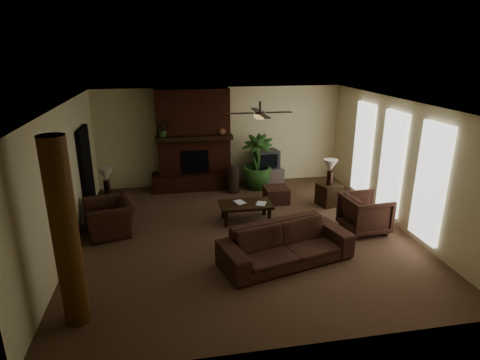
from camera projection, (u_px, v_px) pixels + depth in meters
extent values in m
plane|color=brown|center=(243.00, 234.00, 8.67)|extent=(7.00, 7.00, 0.00)
plane|color=silver|center=(244.00, 104.00, 7.78)|extent=(7.00, 7.00, 0.00)
plane|color=beige|center=(221.00, 137.00, 11.49)|extent=(7.00, 0.00, 7.00)
plane|color=beige|center=(296.00, 255.00, 4.96)|extent=(7.00, 0.00, 7.00)
plane|color=beige|center=(64.00, 182.00, 7.64)|extent=(0.00, 7.00, 7.00)
plane|color=beige|center=(399.00, 164.00, 8.82)|extent=(0.00, 7.00, 7.00)
cube|color=#441E12|center=(194.00, 140.00, 11.12)|extent=(2.00, 0.50, 2.80)
cube|color=#441E12|center=(195.00, 181.00, 11.40)|extent=(2.40, 0.70, 0.45)
cube|color=black|center=(195.00, 162.00, 11.07)|extent=(0.75, 0.04, 0.65)
cube|color=black|center=(194.00, 138.00, 10.83)|extent=(2.10, 0.28, 0.12)
cube|color=white|center=(363.00, 149.00, 10.32)|extent=(0.08, 0.85, 2.35)
cube|color=white|center=(392.00, 164.00, 9.01)|extent=(0.08, 0.85, 2.35)
cube|color=white|center=(430.00, 184.00, 7.70)|extent=(0.08, 0.85, 2.35)
cylinder|color=brown|center=(66.00, 235.00, 5.49)|extent=(0.36, 0.36, 2.80)
cube|color=black|center=(87.00, 172.00, 9.44)|extent=(0.10, 1.00, 2.10)
cylinder|color=black|center=(260.00, 107.00, 8.17)|extent=(0.04, 0.04, 0.24)
cylinder|color=black|center=(260.00, 113.00, 8.21)|extent=(0.20, 0.20, 0.06)
ellipsoid|color=#F2BF72|center=(260.00, 116.00, 8.22)|extent=(0.26, 0.26, 0.14)
cube|color=black|center=(279.00, 112.00, 8.27)|extent=(0.55, 0.12, 0.01)
cube|color=black|center=(241.00, 113.00, 8.13)|extent=(0.55, 0.12, 0.01)
cube|color=black|center=(256.00, 110.00, 8.58)|extent=(0.12, 0.55, 0.01)
cube|color=black|center=(265.00, 116.00, 7.83)|extent=(0.12, 0.55, 0.01)
imported|color=#42261C|center=(286.00, 238.00, 7.40)|extent=(2.58, 1.34, 0.97)
imported|color=#42261C|center=(109.00, 212.00, 8.59)|extent=(0.98, 1.25, 0.96)
imported|color=#42261C|center=(365.00, 212.00, 8.66)|extent=(0.89, 0.95, 0.92)
cube|color=black|center=(246.00, 205.00, 9.20)|extent=(1.20, 0.70, 0.06)
cube|color=black|center=(226.00, 219.00, 8.95)|extent=(0.07, 0.07, 0.37)
cube|color=black|center=(269.00, 216.00, 9.12)|extent=(0.07, 0.07, 0.37)
cube|color=black|center=(223.00, 211.00, 9.42)|extent=(0.07, 0.07, 0.37)
cube|color=black|center=(264.00, 208.00, 9.59)|extent=(0.07, 0.07, 0.37)
cube|color=#42261C|center=(276.00, 195.00, 10.39)|extent=(0.60, 0.60, 0.40)
cube|color=silver|center=(268.00, 176.00, 11.76)|extent=(0.89, 0.57, 0.50)
cube|color=#333235|center=(267.00, 159.00, 11.59)|extent=(0.71, 0.58, 0.52)
cube|color=black|center=(269.00, 161.00, 11.34)|extent=(0.52, 0.10, 0.40)
cylinder|color=#2F221A|center=(233.00, 180.00, 11.05)|extent=(0.34, 0.34, 0.70)
sphere|color=#2F221A|center=(233.00, 171.00, 10.97)|extent=(0.34, 0.34, 0.34)
imported|color=#2D5722|center=(257.00, 174.00, 11.35)|extent=(1.41, 1.75, 0.86)
cube|color=black|center=(111.00, 205.00, 9.49)|extent=(0.58, 0.58, 0.55)
cylinder|color=black|center=(107.00, 188.00, 9.34)|extent=(0.18, 0.18, 0.35)
cone|color=beige|center=(106.00, 174.00, 9.24)|extent=(0.45, 0.45, 0.30)
cube|color=black|center=(329.00, 194.00, 10.18)|extent=(0.62, 0.62, 0.55)
cylinder|color=black|center=(330.00, 178.00, 10.04)|extent=(0.17, 0.17, 0.35)
cone|color=beige|center=(331.00, 165.00, 9.94)|extent=(0.44, 0.44, 0.30)
imported|color=#2D5722|center=(163.00, 131.00, 10.66)|extent=(0.47, 0.50, 0.33)
imported|color=brown|center=(222.00, 131.00, 10.95)|extent=(0.27, 0.28, 0.22)
imported|color=#999999|center=(236.00, 198.00, 9.12)|extent=(0.21, 0.10, 0.29)
imported|color=#999999|center=(257.00, 198.00, 9.12)|extent=(0.20, 0.11, 0.29)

